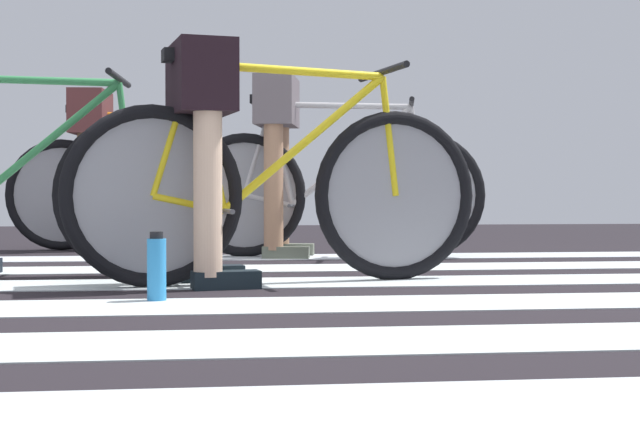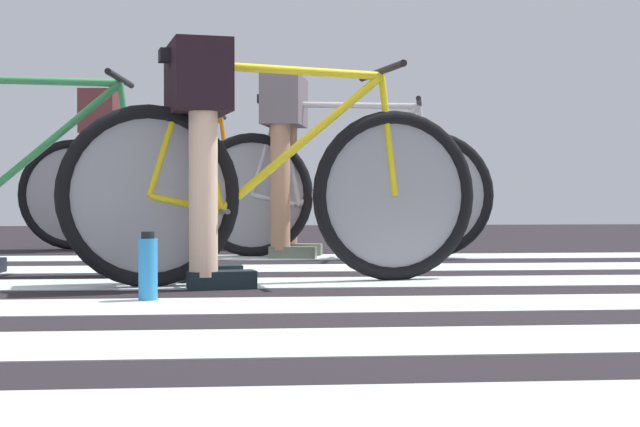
# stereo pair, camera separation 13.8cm
# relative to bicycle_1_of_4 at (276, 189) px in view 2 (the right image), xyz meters

# --- Properties ---
(ground) EXTENTS (18.00, 14.00, 0.02)m
(ground) POSITION_rel_bicycle_1_of_4_xyz_m (-0.11, -0.14, -0.40)
(ground) COLOR black
(crosswalk_markings) EXTENTS (5.43, 4.23, 0.00)m
(crosswalk_markings) POSITION_rel_bicycle_1_of_4_xyz_m (-0.06, -0.36, -0.38)
(crosswalk_markings) COLOR silver
(crosswalk_markings) RESTS_ON ground
(bicycle_1_of_4) EXTENTS (1.71, 0.56, 0.93)m
(bicycle_1_of_4) POSITION_rel_bicycle_1_of_4_xyz_m (0.00, 0.00, 0.00)
(bicycle_1_of_4) COLOR black
(bicycle_1_of_4) RESTS_ON ground
(cyclist_1_of_4) EXTENTS (0.38, 0.45, 0.96)m
(cyclist_1_of_4) POSITION_rel_bicycle_1_of_4_xyz_m (-0.30, -0.06, 0.24)
(cyclist_1_of_4) COLOR beige
(cyclist_1_of_4) RESTS_ON ground
(bicycle_2_of_4) EXTENTS (1.74, 0.52, 0.93)m
(bicycle_2_of_4) POSITION_rel_bicycle_1_of_4_xyz_m (-1.13, 0.47, 0.00)
(bicycle_2_of_4) COLOR black
(bicycle_2_of_4) RESTS_ON ground
(bicycle_3_of_4) EXTENTS (1.71, 0.56, 0.93)m
(bicycle_3_of_4) POSITION_rel_bicycle_1_of_4_xyz_m (0.42, 1.52, 0.00)
(bicycle_3_of_4) COLOR black
(bicycle_3_of_4) RESTS_ON ground
(cyclist_3_of_4) EXTENTS (0.38, 0.45, 1.03)m
(cyclist_3_of_4) POSITION_rel_bicycle_1_of_4_xyz_m (0.11, 1.58, 0.28)
(cyclist_3_of_4) COLOR #A87A5B
(cyclist_3_of_4) RESTS_ON ground
(bicycle_4_of_4) EXTENTS (1.74, 0.52, 0.93)m
(bicycle_4_of_4) POSITION_rel_bicycle_1_of_4_xyz_m (-0.72, 2.35, 0.00)
(bicycle_4_of_4) COLOR black
(bicycle_4_of_4) RESTS_ON ground
(cyclist_4_of_4) EXTENTS (0.34, 0.42, 1.03)m
(cyclist_4_of_4) POSITION_rel_bicycle_1_of_4_xyz_m (-1.03, 2.38, 0.28)
(cyclist_4_of_4) COLOR brown
(cyclist_4_of_4) RESTS_ON ground
(water_bottle) EXTENTS (0.07, 0.07, 0.24)m
(water_bottle) POSITION_rel_bicycle_1_of_4_xyz_m (-0.46, -0.57, -0.27)
(water_bottle) COLOR #2C89D0
(water_bottle) RESTS_ON ground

